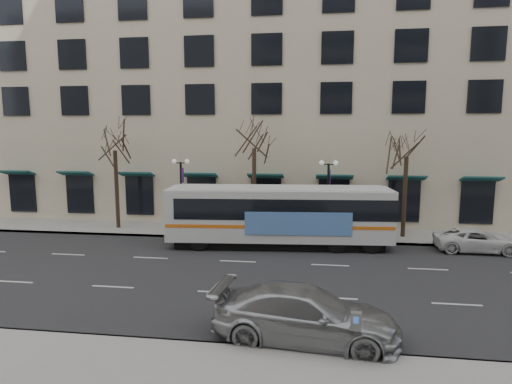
% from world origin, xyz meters
% --- Properties ---
extents(ground, '(160.00, 160.00, 0.00)m').
position_xyz_m(ground, '(0.00, 0.00, 0.00)').
color(ground, black).
rests_on(ground, ground).
extents(sidewalk_far, '(80.00, 4.00, 0.15)m').
position_xyz_m(sidewalk_far, '(5.00, 9.00, 0.07)').
color(sidewalk_far, gray).
rests_on(sidewalk_far, ground).
extents(building_hotel, '(40.00, 20.00, 24.00)m').
position_xyz_m(building_hotel, '(-2.00, 21.00, 12.00)').
color(building_hotel, beige).
rests_on(building_hotel, ground).
extents(tree_far_left, '(3.60, 3.60, 8.34)m').
position_xyz_m(tree_far_left, '(-10.00, 8.80, 6.70)').
color(tree_far_left, black).
rests_on(tree_far_left, ground).
extents(tree_far_mid, '(3.60, 3.60, 8.55)m').
position_xyz_m(tree_far_mid, '(0.00, 8.80, 6.91)').
color(tree_far_mid, black).
rests_on(tree_far_mid, ground).
extents(tree_far_right, '(3.60, 3.60, 8.06)m').
position_xyz_m(tree_far_right, '(10.00, 8.80, 6.42)').
color(tree_far_right, black).
rests_on(tree_far_right, ground).
extents(lamp_post_left, '(1.22, 0.45, 5.21)m').
position_xyz_m(lamp_post_left, '(-4.99, 8.20, 2.94)').
color(lamp_post_left, black).
rests_on(lamp_post_left, ground).
extents(lamp_post_right, '(1.22, 0.45, 5.21)m').
position_xyz_m(lamp_post_right, '(5.01, 8.20, 2.94)').
color(lamp_post_right, black).
rests_on(lamp_post_right, ground).
extents(city_bus, '(13.87, 4.06, 3.71)m').
position_xyz_m(city_bus, '(2.05, 5.80, 2.03)').
color(city_bus, silver).
rests_on(city_bus, ground).
extents(silver_car, '(6.54, 3.19, 1.83)m').
position_xyz_m(silver_car, '(3.84, -6.20, 0.92)').
color(silver_car, '#A5A8AD').
rests_on(silver_car, ground).
extents(white_pickup, '(4.89, 2.35, 1.34)m').
position_xyz_m(white_pickup, '(13.74, 6.20, 0.67)').
color(white_pickup, silver).
rests_on(white_pickup, ground).
extents(pay_station, '(0.33, 0.23, 1.48)m').
position_xyz_m(pay_station, '(5.39, -7.44, 1.22)').
color(pay_station, slate).
rests_on(pay_station, sidewalk_near).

